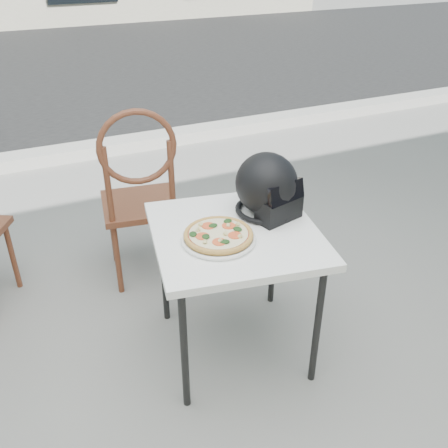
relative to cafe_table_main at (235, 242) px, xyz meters
name	(u,v)px	position (x,y,z in m)	size (l,w,h in m)	color
ground	(168,368)	(-0.38, -0.01, -0.66)	(80.00, 80.00, 0.00)	gray
street_asphalt	(29,70)	(-0.38, 6.99, -0.66)	(30.00, 8.00, 0.00)	black
curb	(69,153)	(-0.38, 2.99, -0.60)	(30.00, 0.25, 0.12)	#A8A69D
cafe_table_main	(235,242)	(0.00, 0.00, 0.00)	(0.89, 0.89, 0.73)	white
plate	(218,239)	(-0.11, -0.05, 0.08)	(0.45, 0.45, 0.02)	white
pizza	(218,234)	(-0.11, -0.05, 0.10)	(0.40, 0.40, 0.04)	#BF9046
helmet	(268,188)	(0.22, 0.09, 0.20)	(0.37, 0.38, 0.31)	black
cafe_chair_main	(139,189)	(-0.25, 0.78, -0.02)	(0.50, 0.50, 1.15)	brown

